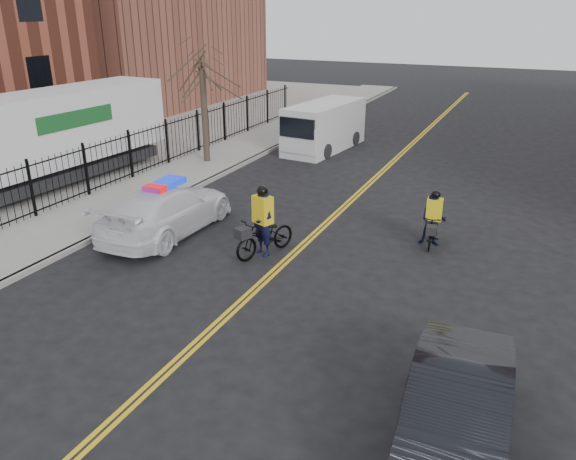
% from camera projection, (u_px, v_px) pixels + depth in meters
% --- Properties ---
extents(ground, '(120.00, 120.00, 0.00)m').
position_uv_depth(ground, '(253.00, 291.00, 14.14)').
color(ground, black).
rests_on(ground, ground).
extents(center_line_left, '(0.10, 60.00, 0.01)m').
position_uv_depth(center_line_left, '(351.00, 198.00, 20.93)').
color(center_line_left, yellow).
rests_on(center_line_left, ground).
extents(center_line_right, '(0.10, 60.00, 0.01)m').
position_uv_depth(center_line_right, '(355.00, 199.00, 20.87)').
color(center_line_right, yellow).
rests_on(center_line_right, ground).
extents(sidewalk, '(3.00, 60.00, 0.15)m').
position_uv_depth(sidewalk, '(184.00, 174.00, 23.75)').
color(sidewalk, gray).
rests_on(sidewalk, ground).
extents(curb, '(0.20, 60.00, 0.15)m').
position_uv_depth(curb, '(215.00, 178.00, 23.18)').
color(curb, gray).
rests_on(curb, ground).
extents(iron_fence, '(0.12, 28.00, 2.00)m').
position_uv_depth(iron_fence, '(153.00, 149.00, 23.98)').
color(iron_fence, black).
rests_on(iron_fence, ground).
extents(lot_pad, '(18.00, 60.00, 0.02)m').
position_uv_depth(lot_pad, '(7.00, 151.00, 27.80)').
color(lot_pad, gray).
rests_on(lot_pad, ground).
extents(warehouse_far, '(14.00, 18.00, 14.00)m').
position_uv_depth(warehouse_far, '(124.00, 1.00, 40.63)').
color(warehouse_far, brown).
rests_on(warehouse_far, ground).
extents(street_tree, '(3.20, 3.20, 4.80)m').
position_uv_depth(street_tree, '(203.00, 84.00, 24.19)').
color(street_tree, '#34281E').
rests_on(street_tree, sidewalk).
extents(police_cruiser, '(2.18, 5.27, 1.69)m').
position_uv_depth(police_cruiser, '(167.00, 210.00, 17.53)').
color(police_cruiser, white).
rests_on(police_cruiser, ground).
extents(dark_sedan, '(1.79, 4.54, 1.47)m').
position_uv_depth(dark_sedan, '(456.00, 414.00, 8.82)').
color(dark_sedan, black).
rests_on(dark_sedan, ground).
extents(cargo_van, '(2.59, 5.64, 2.28)m').
position_uv_depth(cargo_van, '(323.00, 127.00, 27.59)').
color(cargo_van, silver).
rests_on(cargo_van, ground).
extents(semi_trailer, '(3.11, 11.88, 3.66)m').
position_uv_depth(semi_trailer, '(37.00, 137.00, 21.20)').
color(semi_trailer, white).
rests_on(semi_trailer, ground).
extents(cyclist_near, '(1.47, 2.23, 2.06)m').
position_uv_depth(cyclist_near, '(263.00, 231.00, 16.01)').
color(cyclist_near, black).
rests_on(cyclist_near, ground).
extents(cyclist_far, '(0.82, 1.74, 1.72)m').
position_uv_depth(cyclist_far, '(433.00, 224.00, 16.64)').
color(cyclist_far, black).
rests_on(cyclist_far, ground).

